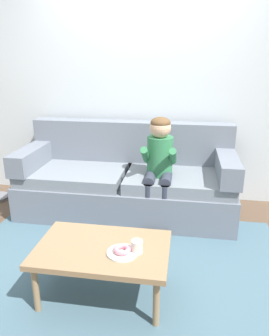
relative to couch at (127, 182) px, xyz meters
name	(u,v)px	position (x,y,z in m)	size (l,w,h in m)	color
ground	(124,253)	(0.13, -0.85, -0.35)	(10.00, 10.00, 0.00)	brown
wall_back	(146,80)	(0.13, 0.55, 1.05)	(8.00, 0.10, 2.80)	silver
area_rug	(118,270)	(0.13, -1.10, -0.34)	(2.74, 2.01, 0.01)	#476675
couch	(127,182)	(0.00, 0.00, 0.00)	(2.29, 0.90, 0.96)	slate
coffee_table	(103,252)	(0.08, -1.39, 0.01)	(0.93, 0.60, 0.40)	#937551
person_child	(159,161)	(0.36, -0.21, 0.33)	(0.34, 0.58, 1.10)	#337A4C
plate	(122,253)	(0.23, -1.45, 0.06)	(0.21, 0.21, 0.01)	white
donut	(122,250)	(0.23, -1.45, 0.09)	(0.12, 0.12, 0.04)	pink
mug	(137,247)	(0.33, -1.42, 0.10)	(0.08, 0.08, 0.09)	silver
toy_controller	(63,246)	(-0.44, -0.86, -0.32)	(0.23, 0.09, 0.05)	blue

